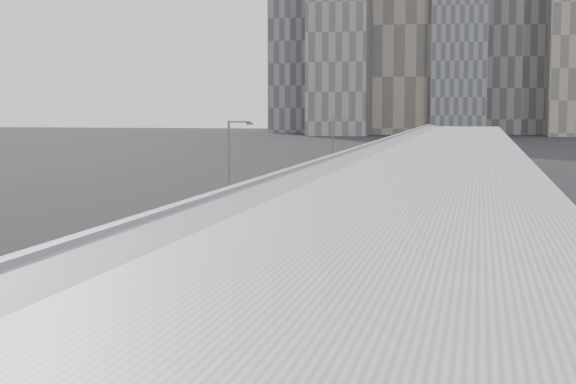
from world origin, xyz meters
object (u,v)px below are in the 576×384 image
(bus_1, at_px, (203,273))
(bus_2, at_px, (282,231))
(bus_5, at_px, (357,181))
(bus_3, at_px, (308,206))
(bus_6, at_px, (373,174))
(shipping_container, at_px, (336,169))
(suv, at_px, (361,163))
(bus_4, at_px, (339,193))
(street_lamp_near, at_px, (231,168))
(bus_0, at_px, (69,343))
(street_lamp_far, at_px, (334,143))

(bus_1, xyz_separation_m, bus_2, (0.35, 16.68, -0.13))
(bus_2, xyz_separation_m, bus_5, (-0.53, 41.91, 0.07))
(bus_1, relative_size, bus_3, 1.00)
(bus_3, bearing_deg, bus_6, 92.54)
(bus_1, bearing_deg, bus_2, 92.62)
(shipping_container, xyz_separation_m, suv, (0.60, 22.45, -0.49))
(shipping_container, bearing_deg, bus_4, -83.95)
(bus_5, bearing_deg, street_lamp_near, -98.21)
(bus_2, relative_size, shipping_container, 1.95)
(bus_4, bearing_deg, bus_1, -90.69)
(bus_2, relative_size, bus_5, 0.97)
(bus_4, height_order, shipping_container, bus_4)
(bus_1, distance_m, bus_5, 58.59)
(bus_3, xyz_separation_m, bus_6, (0.77, 39.67, -0.14))
(bus_0, distance_m, street_lamp_near, 39.88)
(bus_2, distance_m, suv, 90.30)
(street_lamp_near, bearing_deg, bus_6, 82.40)
(street_lamp_far, xyz_separation_m, suv, (0.59, 24.83, -4.27))
(bus_6, bearing_deg, bus_4, -96.17)
(bus_2, xyz_separation_m, bus_6, (-0.18, 54.01, -0.00))
(bus_3, bearing_deg, suv, 97.87)
(bus_2, distance_m, bus_3, 14.38)
(shipping_container, bearing_deg, bus_2, -87.49)
(bus_0, bearing_deg, bus_3, 85.21)
(bus_1, bearing_deg, street_lamp_near, 106.65)
(bus_1, relative_size, bus_5, 1.04)
(shipping_container, bearing_deg, bus_3, -86.89)
(street_lamp_far, distance_m, shipping_container, 4.46)
(bus_0, relative_size, street_lamp_near, 1.56)
(bus_1, height_order, street_lamp_far, street_lamp_far)
(bus_3, relative_size, street_lamp_far, 1.62)
(suv, bearing_deg, bus_5, -75.20)
(bus_0, relative_size, street_lamp_far, 1.63)
(bus_2, distance_m, bus_5, 41.92)
(bus_6, relative_size, suv, 2.43)
(bus_3, distance_m, street_lamp_far, 51.37)
(bus_2, bearing_deg, shipping_container, 91.36)
(bus_1, relative_size, street_lamp_far, 1.61)
(bus_3, distance_m, shipping_container, 53.63)
(bus_5, bearing_deg, bus_3, -89.33)
(bus_3, distance_m, bus_4, 14.18)
(suv, bearing_deg, bus_6, -72.32)
(bus_1, relative_size, suv, 2.62)
(bus_4, distance_m, street_lamp_near, 20.68)
(bus_2, distance_m, bus_4, 28.53)
(bus_0, xyz_separation_m, street_lamp_far, (-6.19, 95.64, 3.30))
(bus_1, distance_m, street_lamp_near, 26.54)
(bus_4, xyz_separation_m, shipping_container, (-6.59, 39.09, -0.30))
(bus_2, relative_size, bus_3, 0.93)
(bus_3, relative_size, bus_5, 1.04)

